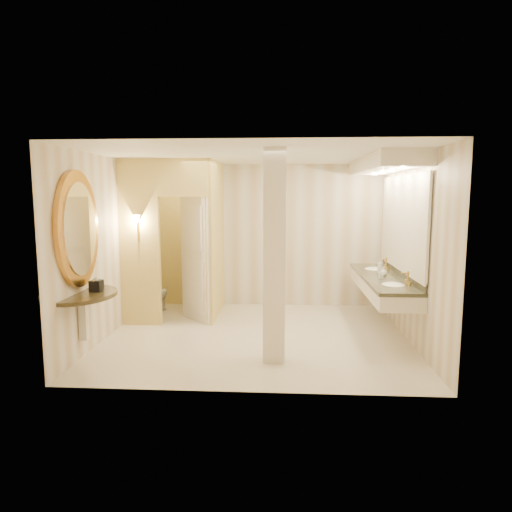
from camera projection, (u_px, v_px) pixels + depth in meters
The scene contains 16 objects.
floor at pixel (257, 336), 6.94m from camera, with size 4.50×4.50×0.00m, color beige.
ceiling at pixel (257, 155), 6.58m from camera, with size 4.50×4.50×0.00m, color white.
wall_back at pixel (263, 236), 8.74m from camera, with size 4.50×0.02×2.70m, color beige.
wall_front at pixel (245, 270), 4.78m from camera, with size 4.50×0.02×2.70m, color beige.
wall_left at pixel (108, 247), 6.89m from camera, with size 0.02×4.00×2.70m, color beige.
wall_right at pixel (411, 249), 6.62m from camera, with size 0.02×4.00×2.70m, color beige.
toilet_closet at pixel (193, 239), 7.77m from camera, with size 1.50×1.55×2.70m.
wall_sconce at pixel (138, 220), 7.25m from camera, with size 0.14×0.14×0.42m.
vanity at pixel (387, 228), 7.00m from camera, with size 0.75×2.73×2.09m.
console_shelf at pixel (79, 256), 5.81m from camera, with size 1.14×1.14×2.02m.
pillar at pixel (274, 257), 5.75m from camera, with size 0.28×0.28×2.70m, color silver.
tissue_box at pixel (96, 286), 5.97m from camera, with size 0.15×0.15×0.15m, color black.
toilet at pixel (154, 294), 8.29m from camera, with size 0.37×0.65×0.67m, color white.
soap_bottle_a at pixel (381, 274), 6.88m from camera, with size 0.06×0.06×0.13m, color beige.
soap_bottle_b at pixel (384, 271), 7.13m from camera, with size 0.10×0.10×0.13m, color silver.
soap_bottle_c at pixel (380, 266), 7.31m from camera, with size 0.09×0.09×0.23m, color #C6B28C.
Camera 1 is at (0.40, -6.70, 2.14)m, focal length 32.00 mm.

